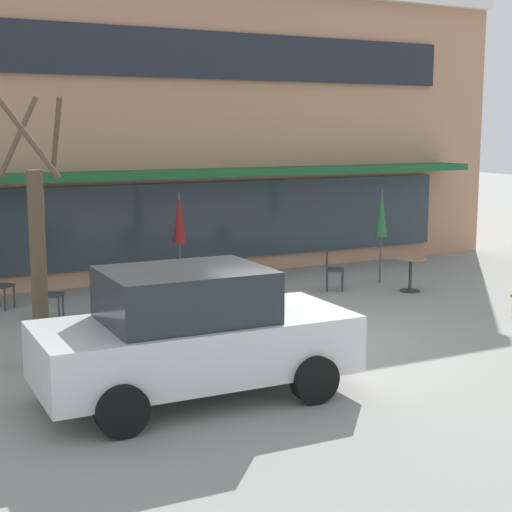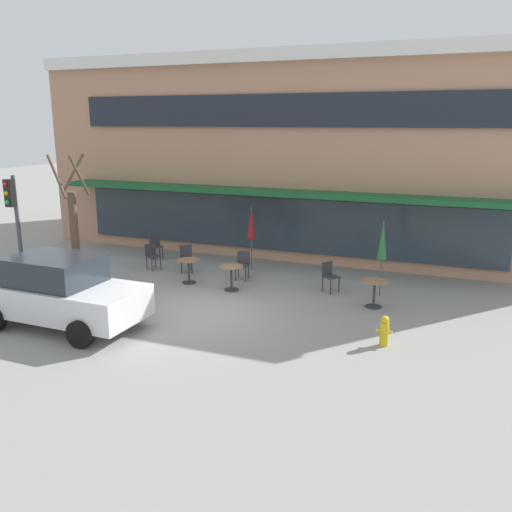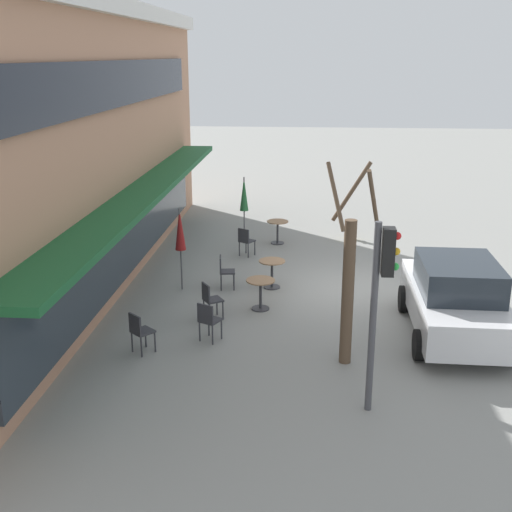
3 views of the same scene
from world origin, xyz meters
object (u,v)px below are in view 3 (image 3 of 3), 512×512
(cafe_table_near_wall, at_px, (278,228))
(cafe_table_streetside, at_px, (272,269))
(parked_sedan, at_px, (455,298))
(fire_hydrant, at_px, (353,229))
(cafe_chair_2, at_px, (210,298))
(cafe_table_by_tree, at_px, (261,289))
(street_tree, at_px, (349,281))
(traffic_light_pole, at_px, (381,287))
(cafe_chair_1, at_px, (140,330))
(cafe_chair_3, at_px, (224,270))
(patio_umbrella_cream_folded, at_px, (180,230))
(cafe_chair_0, at_px, (246,240))
(cafe_chair_4, at_px, (208,319))
(patio_umbrella_green_folded, at_px, (244,194))

(cafe_table_near_wall, distance_m, cafe_table_streetside, 4.22)
(parked_sedan, xyz_separation_m, fire_hydrant, (7.63, 1.69, -0.53))
(cafe_table_near_wall, relative_size, cafe_chair_2, 0.85)
(cafe_table_by_tree, bearing_deg, street_tree, -144.38)
(cafe_chair_2, xyz_separation_m, fire_hydrant, (7.13, -3.78, -0.17))
(cafe_chair_2, bearing_deg, traffic_light_pole, -137.55)
(cafe_table_near_wall, xyz_separation_m, cafe_chair_1, (-8.39, 2.45, 0.01))
(cafe_chair_3, relative_size, parked_sedan, 0.21)
(cafe_chair_2, xyz_separation_m, street_tree, (-1.97, -3.05, 1.22))
(patio_umbrella_cream_folded, xyz_separation_m, cafe_chair_0, (3.06, -1.40, -1.10))
(cafe_chair_3, bearing_deg, cafe_chair_4, -178.71)
(cafe_table_by_tree, bearing_deg, cafe_chair_0, 10.29)
(cafe_table_near_wall, height_order, parked_sedan, parked_sedan)
(cafe_table_streetside, height_order, fire_hydrant, cafe_table_streetside)
(cafe_chair_1, distance_m, street_tree, 4.40)
(parked_sedan, bearing_deg, fire_hydrant, 12.52)
(cafe_table_by_tree, relative_size, cafe_chair_1, 0.85)
(cafe_table_by_tree, relative_size, cafe_chair_3, 0.85)
(cafe_chair_0, distance_m, cafe_chair_4, 6.23)
(parked_sedan, distance_m, fire_hydrant, 7.83)
(cafe_chair_2, xyz_separation_m, cafe_chair_4, (-1.23, -0.14, 0.00))
(patio_umbrella_cream_folded, xyz_separation_m, cafe_chair_4, (-3.17, -1.20, -1.10))
(cafe_table_near_wall, distance_m, street_tree, 8.71)
(patio_umbrella_green_folded, relative_size, cafe_chair_2, 2.47)
(cafe_table_near_wall, bearing_deg, patio_umbrella_cream_folded, 152.97)
(cafe_table_near_wall, relative_size, cafe_chair_3, 0.85)
(cafe_chair_0, bearing_deg, patio_umbrella_cream_folded, 155.36)
(patio_umbrella_cream_folded, distance_m, fire_hydrant, 7.21)
(cafe_chair_2, bearing_deg, fire_hydrant, -27.92)
(cafe_chair_0, relative_size, parked_sedan, 0.21)
(patio_umbrella_cream_folded, relative_size, cafe_chair_4, 2.47)
(traffic_light_pole, bearing_deg, cafe_chair_2, 42.45)
(cafe_table_by_tree, xyz_separation_m, patio_umbrella_cream_folded, (1.22, 2.18, 1.11))
(patio_umbrella_green_folded, relative_size, parked_sedan, 0.52)
(cafe_table_by_tree, bearing_deg, cafe_chair_4, 153.11)
(cafe_chair_1, distance_m, cafe_chair_3, 4.19)
(cafe_chair_1, relative_size, fire_hydrant, 1.26)
(cafe_chair_0, xyz_separation_m, traffic_light_pole, (-8.76, -3.10, 1.77))
(cafe_chair_1, relative_size, parked_sedan, 0.21)
(cafe_chair_4, relative_size, parked_sedan, 0.21)
(street_tree, bearing_deg, cafe_chair_0, 21.17)
(street_tree, bearing_deg, patio_umbrella_cream_folded, 46.40)
(street_tree, bearing_deg, cafe_chair_1, 89.30)
(patio_umbrella_green_folded, xyz_separation_m, cafe_chair_1, (-8.37, 1.35, -1.10))
(patio_umbrella_cream_folded, bearing_deg, cafe_chair_0, -24.64)
(cafe_chair_0, bearing_deg, cafe_chair_2, 175.97)
(patio_umbrella_green_folded, height_order, cafe_chair_0, patio_umbrella_green_folded)
(cafe_table_near_wall, bearing_deg, cafe_table_streetside, -179.24)
(parked_sedan, bearing_deg, cafe_chair_3, 64.47)
(cafe_table_streetside, distance_m, cafe_chair_3, 1.26)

